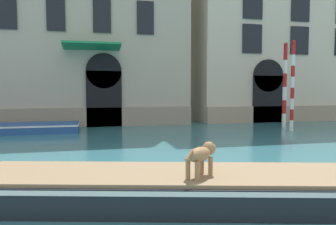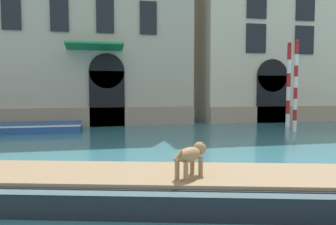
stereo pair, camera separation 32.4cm
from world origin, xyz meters
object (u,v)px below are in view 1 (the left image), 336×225
Objects in this scene: boat_foreground at (175,187)px; mooring_pole_0 at (292,86)px; dog_on_deck at (201,154)px; mooring_pole_1 at (285,85)px; boat_moored_near_palazzo at (18,128)px.

boat_foreground is 1.73× the size of mooring_pole_0.
mooring_pole_1 is (8.54, 10.77, 1.36)m from dog_on_deck.
boat_foreground is at bearing -66.45° from boat_moored_near_palazzo.
mooring_pole_1 reaches higher than boat_moored_near_palazzo.
mooring_pole_0 is at bearing -10.57° from boat_moored_near_palazzo.
mooring_pole_1 reaches higher than mooring_pole_0.
boat_moored_near_palazzo is 13.51m from mooring_pole_0.
mooring_pole_0 is (13.14, -2.37, 2.04)m from boat_moored_near_palazzo.
boat_moored_near_palazzo is at bearing 169.77° from mooring_pole_0.
boat_foreground is at bearing 93.03° from dog_on_deck.
mooring_pole_1 is (8.91, 10.38, 2.02)m from boat_foreground.
mooring_pole_1 is at bearing 63.84° from boat_foreground.
boat_foreground is 1.38× the size of boat_moored_near_palazzo.
boat_foreground is 12.09m from boat_moored_near_palazzo.
mooring_pole_0 is at bearing 8.47° from dog_on_deck.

